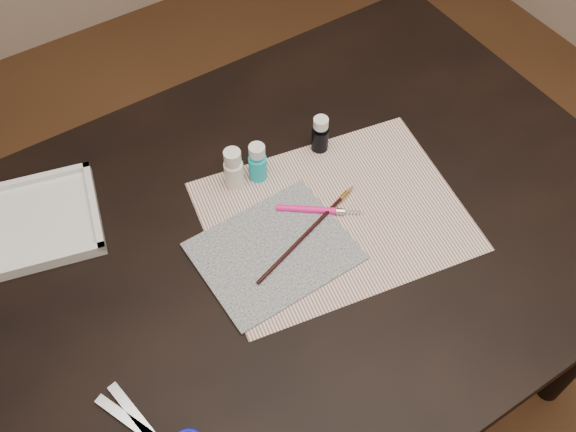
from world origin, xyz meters
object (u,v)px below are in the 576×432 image
canvas (274,251)px  palette_tray (41,220)px  paint_bottle_navy (320,134)px  paint_bottle_cyan (258,162)px  paint_bottle_white (234,168)px  paper (334,216)px

canvas → palette_tray: size_ratio=1.28×
paint_bottle_navy → palette_tray: 0.54m
canvas → paint_bottle_navy: 0.26m
canvas → paint_bottle_navy: paint_bottle_navy is taller
canvas → paint_bottle_cyan: size_ratio=3.08×
paint_bottle_white → paint_bottle_cyan: 0.05m
canvas → paint_bottle_cyan: (0.07, 0.16, 0.04)m
paint_bottle_white → paint_bottle_navy: 0.19m
paint_bottle_navy → paper: bearing=-115.3°
paint_bottle_cyan → paint_bottle_navy: bearing=-1.2°
paper → paint_bottle_cyan: bearing=113.8°
paint_bottle_white → paint_bottle_navy: size_ratio=1.10×
paper → palette_tray: palette_tray is taller
paint_bottle_navy → palette_tray: paint_bottle_navy is taller
paper → palette_tray: (-0.45, 0.27, 0.01)m
paint_bottle_white → paint_bottle_cyan: paint_bottle_white is taller
paint_bottle_white → palette_tray: (-0.34, 0.11, -0.03)m
paper → canvas: size_ratio=1.77×
paint_bottle_cyan → paint_bottle_navy: paint_bottle_cyan is taller
paper → palette_tray: bearing=149.2°
paper → paint_bottle_navy: (0.07, 0.15, 0.04)m
paint_bottle_white → paint_bottle_cyan: (0.05, -0.01, -0.00)m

